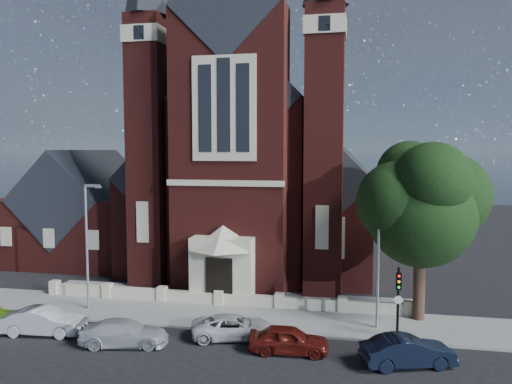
# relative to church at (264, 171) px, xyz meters

# --- Properties ---
(ground) EXTENTS (120.00, 120.00, 0.00)m
(ground) POSITION_rel_church_xyz_m (0.00, -7.94, -8.19)
(ground) COLOR black
(ground) RESTS_ON ground
(pavement_strip) EXTENTS (60.00, 5.00, 0.12)m
(pavement_strip) POSITION_rel_church_xyz_m (0.00, -18.44, -8.19)
(pavement_strip) COLOR slate
(pavement_strip) RESTS_ON ground
(forecourt_paving) EXTENTS (26.00, 3.00, 0.14)m
(forecourt_paving) POSITION_rel_church_xyz_m (0.00, -14.44, -8.19)
(forecourt_paving) COLOR slate
(forecourt_paving) RESTS_ON ground
(forecourt_wall) EXTENTS (24.00, 0.40, 0.90)m
(forecourt_wall) POSITION_rel_church_xyz_m (0.00, -16.44, -8.19)
(forecourt_wall) COLOR #B7AF91
(forecourt_wall) RESTS_ON ground
(church) EXTENTS (20.01, 34.90, 29.20)m
(church) POSITION_rel_church_xyz_m (0.00, 0.00, 0.00)
(church) COLOR #4B1714
(church) RESTS_ON ground
(parish_hall) EXTENTS (12.00, 12.20, 10.24)m
(parish_hall) POSITION_rel_church_xyz_m (-16.00, -4.94, -4.17)
(parish_hall) COLOR #4B1714
(parish_hall) RESTS_ON ground
(street_tree) EXTENTS (6.40, 6.60, 10.70)m
(street_tree) POSITION_rel_church_xyz_m (12.60, -17.23, -1.23)
(street_tree) COLOR black
(street_tree) RESTS_ON ground
(street_lamp_left) EXTENTS (1.16, 0.22, 8.09)m
(street_lamp_left) POSITION_rel_church_xyz_m (-7.91, -18.94, -3.59)
(street_lamp_left) COLOR gray
(street_lamp_left) RESTS_ON ground
(street_lamp_right) EXTENTS (1.16, 0.22, 8.09)m
(street_lamp_right) POSITION_rel_church_xyz_m (10.09, -18.94, -3.59)
(street_lamp_right) COLOR gray
(street_lamp_right) RESTS_ON ground
(traffic_signal) EXTENTS (0.28, 0.42, 4.00)m
(traffic_signal) POSITION_rel_church_xyz_m (11.00, -20.52, -5.60)
(traffic_signal) COLOR black
(traffic_signal) RESTS_ON ground
(car_silver_a) EXTENTS (4.63, 2.04, 1.48)m
(car_silver_a) POSITION_rel_church_xyz_m (-8.23, -23.31, -7.45)
(car_silver_a) COLOR #A9ACB0
(car_silver_a) RESTS_ON ground
(car_silver_b) EXTENTS (4.89, 2.74, 1.34)m
(car_silver_b) POSITION_rel_church_xyz_m (-3.12, -23.90, -7.52)
(car_silver_b) COLOR #A9AAB0
(car_silver_b) RESTS_ON ground
(car_white_suv) EXTENTS (4.92, 3.22, 1.26)m
(car_white_suv) POSITION_rel_church_xyz_m (2.27, -21.83, -7.56)
(car_white_suv) COLOR silver
(car_white_suv) RESTS_ON ground
(car_dark_red) EXTENTS (4.15, 1.85, 1.39)m
(car_dark_red) POSITION_rel_church_xyz_m (5.48, -23.21, -7.49)
(car_dark_red) COLOR #4F120D
(car_dark_red) RESTS_ON ground
(car_navy) EXTENTS (4.67, 2.83, 1.45)m
(car_navy) POSITION_rel_church_xyz_m (11.22, -23.65, -7.46)
(car_navy) COLOR black
(car_navy) RESTS_ON ground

